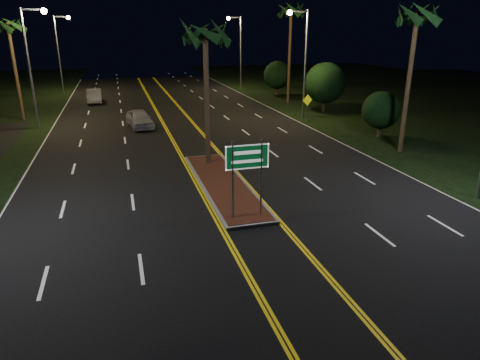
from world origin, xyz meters
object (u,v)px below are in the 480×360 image
object	(u,v)px
palm_right_near	(417,16)
warning_sign	(307,104)
car_near	(139,117)
shrub_far	(277,75)
median_island	(223,184)
shrub_mid	(325,83)
palm_left_far	(8,26)
streetlight_right_far	(238,44)
streetlight_left_far	(61,45)
streetlight_right_mid	(302,52)
palm_right_far	(291,11)
palm_median	(205,33)
car_far	(94,95)
shrub_near	(381,110)
highway_sign	(247,164)
streetlight_left_mid	(33,55)

from	to	relation	value
palm_right_near	warning_sign	distance (m)	12.81
car_near	shrub_far	bearing A→B (deg)	30.96
median_island	shrub_mid	bearing A→B (deg)	50.53
shrub_far	palm_left_far	bearing A→B (deg)	-163.26
streetlight_right_far	shrub_mid	distance (m)	18.55
streetlight_left_far	palm_right_near	world-z (taller)	palm_right_near
streetlight_right_far	palm_left_far	size ratio (longest dim) A/B	1.02
palm_right_near	streetlight_right_mid	bearing A→B (deg)	98.94
streetlight_left_far	car_near	xyz separation A→B (m)	(7.43, -22.00, -4.83)
streetlight_right_mid	streetlight_right_far	size ratio (longest dim) A/B	1.00
streetlight_right_far	shrub_mid	world-z (taller)	streetlight_right_far
shrub_far	warning_sign	world-z (taller)	shrub_far
palm_right_far	car_near	bearing A→B (deg)	-153.40
median_island	streetlight_right_mid	distance (m)	19.20
palm_median	shrub_far	size ratio (longest dim) A/B	2.10
shrub_far	car_near	size ratio (longest dim) A/B	0.80
palm_right_far	car_far	world-z (taller)	palm_right_far
palm_right_near	shrub_near	xyz separation A→B (m)	(1.00, 4.00, -6.27)
streetlight_right_mid	palm_right_far	xyz separation A→B (m)	(2.19, 8.00, 3.49)
streetlight_left_far	shrub_far	distance (m)	25.90
palm_median	streetlight_right_mid	bearing A→B (deg)	47.30
streetlight_right_mid	palm_right_near	world-z (taller)	palm_right_near
warning_sign	highway_sign	bearing A→B (deg)	-135.99
palm_right_near	palm_median	bearing A→B (deg)	177.71
streetlight_right_far	warning_sign	xyz separation A→B (m)	(0.19, -21.26, -4.21)
shrub_far	shrub_near	bearing A→B (deg)	-90.78
shrub_far	car_near	distance (m)	22.06
palm_left_far	shrub_near	xyz separation A→B (m)	(26.30, -14.00, -5.80)
streetlight_right_mid	warning_sign	distance (m)	4.39
median_island	streetlight_left_mid	world-z (taller)	streetlight_left_mid
median_island	shrub_far	world-z (taller)	shrub_far
shrub_mid	streetlight_right_mid	bearing A→B (deg)	-149.44
car_near	streetlight_left_mid	bearing A→B (deg)	156.37
highway_sign	shrub_near	distance (m)	17.55
car_far	palm_right_near	bearing A→B (deg)	-54.68
palm_right_near	palm_left_far	bearing A→B (deg)	144.57
car_far	highway_sign	bearing A→B (deg)	-79.51
shrub_near	streetlight_right_mid	bearing A→B (deg)	109.84
median_island	streetlight_left_far	world-z (taller)	streetlight_left_far
highway_sign	palm_right_far	distance (m)	30.81
palm_right_near	shrub_mid	world-z (taller)	palm_right_near
highway_sign	palm_left_far	world-z (taller)	palm_left_far
highway_sign	warning_sign	bearing A→B (deg)	58.96
median_island	palm_right_near	xyz separation A→B (m)	(12.50, 3.00, 8.13)
streetlight_right_far	shrub_near	world-z (taller)	streetlight_right_far
palm_right_near	warning_sign	bearing A→B (deg)	98.99
streetlight_left_mid	shrub_near	bearing A→B (deg)	-22.52
streetlight_left_far	palm_median	distance (m)	35.18
shrub_far	warning_sign	distance (m)	15.58
warning_sign	streetlight_right_far	bearing A→B (deg)	75.56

